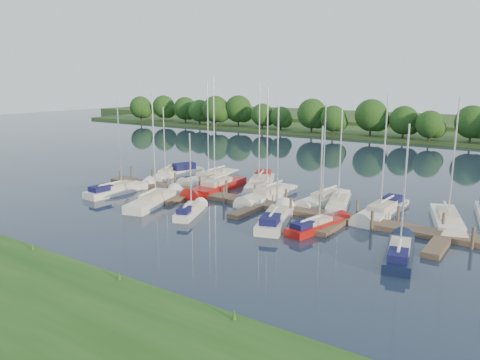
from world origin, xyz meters
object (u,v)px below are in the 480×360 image
Objects in this scene: sailboat_n_0 at (166,175)px; sailboat_s_2 at (190,211)px; sailboat_n_5 at (268,196)px; dock at (259,206)px; motorboat at (183,172)px.

sailboat_s_2 is at bearing 115.19° from sailboat_n_0.
sailboat_n_5 reaches higher than sailboat_s_2.
sailboat_n_5 reaches higher than sailboat_n_0.
dock is 5.35× the size of sailboat_s_2.
sailboat_n_0 is 0.78× the size of sailboat_n_5.
sailboat_n_0 is 16.57m from sailboat_s_2.
dock is 6.56m from sailboat_s_2.
sailboat_n_0 is (-16.53, 5.26, 0.07)m from dock.
sailboat_s_2 is at bearing 72.14° from sailboat_n_5.
sailboat_n_0 reaches higher than motorboat.
sailboat_s_2 is at bearing 155.23° from motorboat.
sailboat_n_5 reaches higher than dock.
sailboat_n_5 is 1.52× the size of sailboat_s_2.
motorboat is 0.75× the size of sailboat_s_2.
dock is 3.40m from sailboat_n_5.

